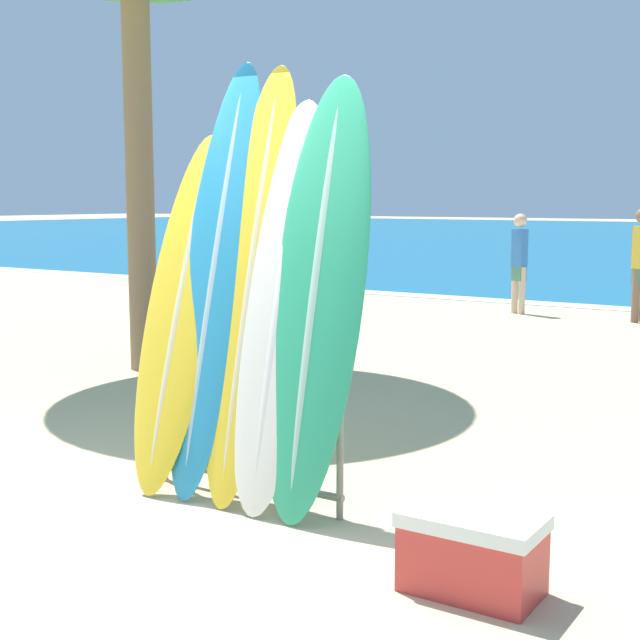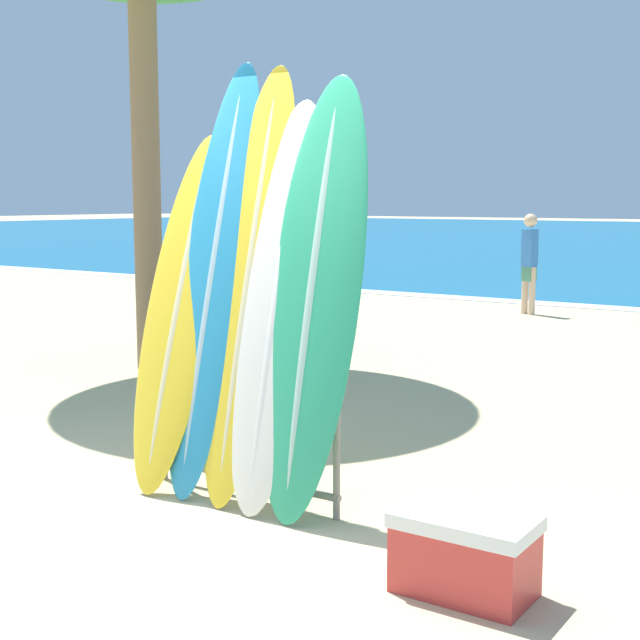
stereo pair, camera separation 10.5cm
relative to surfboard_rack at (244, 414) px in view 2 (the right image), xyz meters
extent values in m
plane|color=#CCB789|center=(-0.14, -0.48, -0.51)|extent=(160.00, 160.00, 0.00)
cylinder|color=gray|center=(-0.65, 0.00, -0.03)|extent=(0.04, 0.04, 0.95)
cylinder|color=gray|center=(0.65, 0.00, -0.03)|extent=(0.04, 0.04, 0.95)
cylinder|color=gray|center=(0.00, 0.00, 0.42)|extent=(1.34, 0.04, 0.04)
cylinder|color=gray|center=(0.00, 0.00, -0.39)|extent=(1.34, 0.04, 0.04)
ellipsoid|color=yellow|center=(-0.50, 0.01, 0.58)|extent=(0.54, 0.73, 2.17)
ellipsoid|color=beige|center=(-0.50, 0.01, 0.58)|extent=(0.10, 0.71, 2.09)
ellipsoid|color=teal|center=(-0.26, 0.06, 0.79)|extent=(0.51, 0.73, 2.60)
ellipsoid|color=#98BACC|center=(-0.26, 0.06, 0.79)|extent=(0.09, 0.71, 2.50)
ellipsoid|color=yellow|center=(0.01, 0.06, 0.77)|extent=(0.50, 0.68, 2.55)
ellipsoid|color=beige|center=(0.01, 0.06, 0.77)|extent=(0.09, 0.66, 2.45)
ellipsoid|color=silver|center=(0.24, 0.02, 0.66)|extent=(0.55, 0.64, 2.34)
ellipsoid|color=silver|center=(0.24, 0.02, 0.66)|extent=(0.10, 0.63, 2.25)
ellipsoid|color=#289E70|center=(0.48, 0.03, 0.72)|extent=(0.60, 0.63, 2.46)
ellipsoid|color=#9AC3B3|center=(0.48, 0.03, 0.72)|extent=(0.11, 0.62, 2.36)
cylinder|color=beige|center=(-1.83, 9.20, -0.14)|extent=(0.10, 0.10, 0.73)
cylinder|color=beige|center=(-1.69, 9.13, -0.14)|extent=(0.10, 0.10, 0.73)
cube|color=#478466|center=(-1.76, 9.16, 0.12)|extent=(0.24, 0.21, 0.22)
cube|color=#3370BC|center=(-1.76, 9.16, 0.51)|extent=(0.26, 0.23, 0.57)
sphere|color=beige|center=(-1.76, 9.16, 0.94)|extent=(0.21, 0.21, 0.21)
cylinder|color=tan|center=(-1.56, 2.47, -0.13)|extent=(0.11, 0.11, 0.76)
cylinder|color=tan|center=(-1.39, 2.48, -0.13)|extent=(0.11, 0.11, 0.76)
cube|color=gold|center=(-1.47, 2.47, 0.14)|extent=(0.22, 0.14, 0.23)
cube|color=#2D333D|center=(-1.47, 2.47, 0.55)|extent=(0.24, 0.16, 0.60)
sphere|color=tan|center=(-1.47, 2.47, 0.99)|extent=(0.22, 0.22, 0.22)
cylinder|color=#896B4C|center=(-3.40, 2.66, 1.47)|extent=(0.29, 0.29, 3.95)
cube|color=red|center=(1.64, -0.47, -0.36)|extent=(0.59, 0.36, 0.30)
cube|color=white|center=(1.64, -0.47, -0.17)|extent=(0.62, 0.37, 0.07)
camera|label=1|loc=(3.14, -4.04, 1.25)|focal=50.00mm
camera|label=2|loc=(3.23, -3.98, 1.25)|focal=50.00mm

